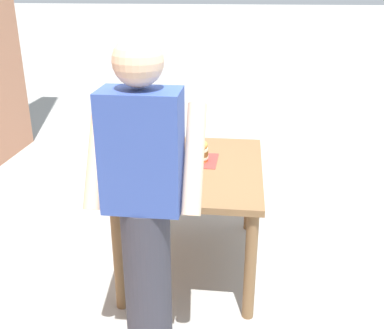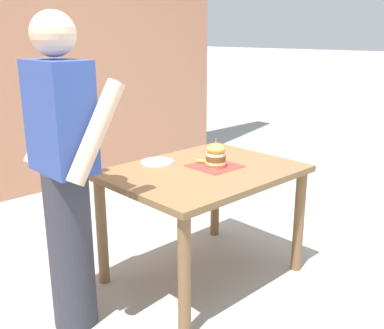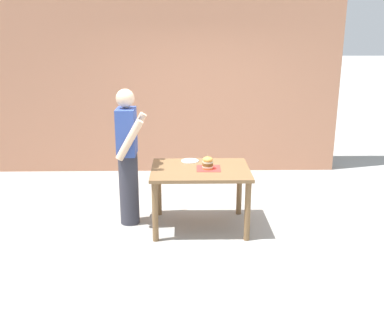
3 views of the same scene
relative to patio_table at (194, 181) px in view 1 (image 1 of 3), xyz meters
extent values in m
plane|color=#9E9E99|center=(0.00, 0.00, -0.64)|extent=(80.00, 80.00, 0.00)
cube|color=brown|center=(0.00, 0.00, 0.09)|extent=(0.90, 1.18, 0.04)
cylinder|color=brown|center=(-0.39, -0.53, -0.28)|extent=(0.07, 0.07, 0.71)
cylinder|color=brown|center=(0.39, -0.53, -0.28)|extent=(0.07, 0.07, 0.71)
cylinder|color=brown|center=(-0.39, 0.53, -0.28)|extent=(0.07, 0.07, 0.71)
cylinder|color=brown|center=(0.39, 0.53, -0.28)|extent=(0.07, 0.07, 0.71)
cube|color=red|center=(-0.01, -0.10, 0.12)|extent=(0.29, 0.29, 0.00)
cylinder|color=gold|center=(-0.02, -0.09, 0.13)|extent=(0.12, 0.12, 0.02)
cylinder|color=beige|center=(-0.02, -0.09, 0.15)|extent=(0.13, 0.13, 0.02)
cylinder|color=brown|center=(-0.02, -0.09, 0.17)|extent=(0.13, 0.13, 0.04)
cylinder|color=beige|center=(-0.02, -0.09, 0.20)|extent=(0.13, 0.13, 0.02)
ellipsoid|color=gold|center=(-0.02, -0.09, 0.23)|extent=(0.12, 0.12, 0.07)
cylinder|color=#D1B77F|center=(-0.02, -0.09, 0.28)|extent=(0.00, 0.00, 0.05)
cylinder|color=#8EA83D|center=(0.08, -0.08, 0.13)|extent=(0.09, 0.06, 0.02)
cylinder|color=white|center=(0.31, 0.12, 0.12)|extent=(0.22, 0.22, 0.01)
cylinder|color=silver|center=(0.30, 0.12, 0.13)|extent=(0.04, 0.17, 0.01)
cylinder|color=silver|center=(0.33, 0.12, 0.13)|extent=(0.03, 0.17, 0.01)
cylinder|color=#33333D|center=(0.14, 0.88, -0.19)|extent=(0.24, 0.24, 0.90)
cube|color=#334C9E|center=(0.14, 0.88, 0.54)|extent=(0.36, 0.22, 0.56)
sphere|color=beige|center=(0.14, 0.88, 0.94)|extent=(0.22, 0.22, 0.22)
cylinder|color=beige|center=(-0.09, 0.82, 0.49)|extent=(0.09, 0.34, 0.50)
cylinder|color=beige|center=(0.37, 0.82, 0.49)|extent=(0.09, 0.34, 0.50)
camera|label=1|loc=(-0.31, 2.73, 1.25)|focal=42.00mm
camera|label=2|loc=(-1.92, 1.93, 0.94)|focal=42.00mm
camera|label=3|loc=(-5.14, 0.20, 1.69)|focal=42.00mm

